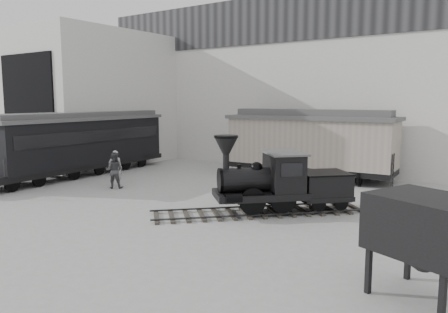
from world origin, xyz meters
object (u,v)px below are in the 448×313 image
Objects in this scene: visitor_b at (114,170)px; coal_hopper at (426,233)px; passenger_coach at (80,143)px; visitor_a at (116,168)px; boxcar at (310,142)px; locomotive at (276,185)px.

coal_hopper reaches higher than visitor_b.
passenger_coach is 7.03× the size of visitor_a.
boxcar is at bearing 26.38° from passenger_coach.
coal_hopper is at bearing -20.90° from passenger_coach.
locomotive is 0.76× the size of boxcar.
boxcar is 10.80m from visitor_a.
locomotive is at bearing -78.66° from boxcar.
passenger_coach is at bearing -174.39° from coal_hopper.
visitor_b is at bearing -22.43° from passenger_coach.
boxcar is 15.31m from coal_hopper.
boxcar is at bearing -171.53° from visitor_a.
visitor_a is at bearing -175.09° from coal_hopper.
visitor_b is at bearing -132.79° from locomotive.
coal_hopper is (15.21, -4.59, 0.63)m from visitor_b.
passenger_coach is 5.02m from visitor_b.
visitor_a is 0.69× the size of coal_hopper.
passenger_coach reaches higher than visitor_b.
visitor_a is at bearing -78.71° from visitor_b.
passenger_coach is 4.46m from visitor_a.
locomotive is 7.97m from coal_hopper.
coal_hopper is at bearing 123.95° from visitor_a.
locomotive reaches higher than visitor_a.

